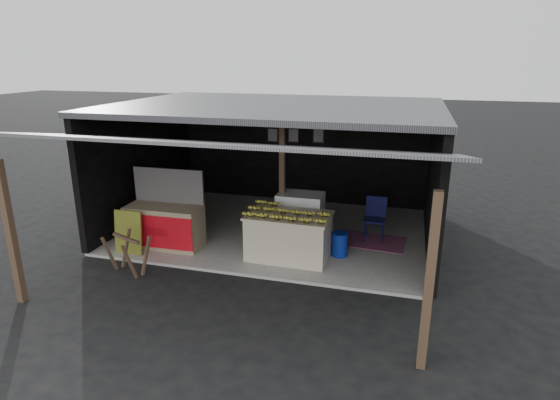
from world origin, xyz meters
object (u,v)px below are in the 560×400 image
(banana_table, at_px, (289,236))
(neighbor_stall, at_px, (165,224))
(water_barrel, at_px, (340,245))
(plastic_chair, at_px, (375,215))
(sawhorse, at_px, (127,250))
(white_crate, at_px, (300,217))

(banana_table, height_order, neighbor_stall, neighbor_stall)
(water_barrel, relative_size, plastic_chair, 0.49)
(neighbor_stall, xyz_separation_m, sawhorse, (-0.08, -1.31, -0.08))
(white_crate, xyz_separation_m, plastic_chair, (1.60, 0.59, 0.02))
(sawhorse, bearing_deg, white_crate, 61.18)
(banana_table, distance_m, plastic_chair, 2.22)
(sawhorse, height_order, water_barrel, sawhorse)
(banana_table, height_order, sawhorse, banana_table)
(banana_table, bearing_deg, neighbor_stall, -176.15)
(plastic_chair, bearing_deg, sawhorse, -144.75)
(white_crate, height_order, neighbor_stall, neighbor_stall)
(banana_table, height_order, water_barrel, banana_table)
(banana_table, relative_size, water_barrel, 3.58)
(white_crate, bearing_deg, banana_table, -91.36)
(white_crate, xyz_separation_m, neighbor_stall, (-2.76, -1.07, -0.05))
(white_crate, bearing_deg, neighbor_stall, -159.23)
(water_barrel, bearing_deg, banana_table, -160.30)
(sawhorse, xyz_separation_m, plastic_chair, (4.44, 2.97, 0.15))
(sawhorse, bearing_deg, water_barrel, 46.44)
(white_crate, xyz_separation_m, water_barrel, (0.98, -0.58, -0.31))
(white_crate, bearing_deg, water_barrel, -30.95)
(white_crate, height_order, plastic_chair, white_crate)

